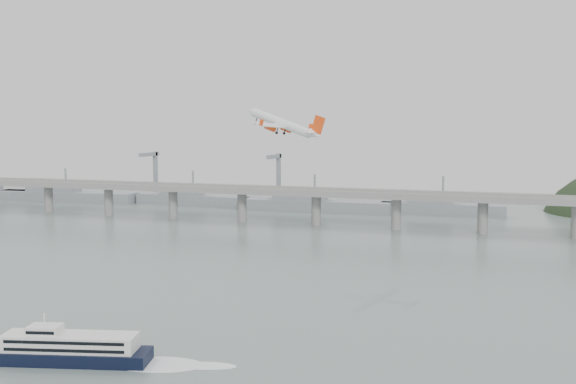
% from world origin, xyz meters
% --- Properties ---
extents(ground, '(900.00, 900.00, 0.00)m').
position_xyz_m(ground, '(0.00, 0.00, 0.00)').
color(ground, slate).
rests_on(ground, ground).
extents(bridge, '(800.00, 22.00, 23.90)m').
position_xyz_m(bridge, '(-1.15, 200.00, 17.65)').
color(bridge, gray).
rests_on(bridge, ground).
extents(distant_fleet, '(453.00, 60.90, 40.00)m').
position_xyz_m(distant_fleet, '(-155.36, 265.08, 6.22)').
color(distant_fleet, gray).
rests_on(distant_fleet, ground).
extents(ferry, '(69.24, 24.85, 13.26)m').
position_xyz_m(ferry, '(-24.86, -53.78, 3.60)').
color(ferry, black).
rests_on(ferry, ground).
extents(airliner, '(38.72, 35.86, 14.82)m').
position_xyz_m(airliner, '(-4.40, 61.59, 63.28)').
color(airliner, white).
rests_on(airliner, ground).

